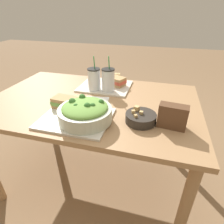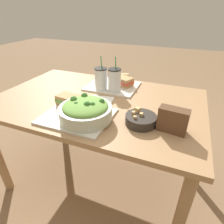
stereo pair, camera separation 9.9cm
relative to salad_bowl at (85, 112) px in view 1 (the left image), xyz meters
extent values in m
plane|color=#846647|center=(-0.06, 0.26, -0.80)|extent=(12.00, 12.00, 0.00)
cube|color=#A37A51|center=(-0.06, 0.26, -0.08)|extent=(1.38, 0.89, 0.03)
cylinder|color=#A37A51|center=(0.57, -0.12, -0.45)|extent=(0.06, 0.06, 0.71)
cylinder|color=#A37A51|center=(-0.69, 0.64, -0.45)|extent=(0.06, 0.06, 0.71)
cylinder|color=#A37A51|center=(0.57, 0.64, -0.45)|extent=(0.06, 0.06, 0.71)
cube|color=beige|center=(-0.06, 0.01, -0.06)|extent=(0.38, 0.31, 0.01)
cube|color=beige|center=(-0.04, 0.50, -0.06)|extent=(0.38, 0.31, 0.01)
cylinder|color=beige|center=(0.00, 0.00, -0.02)|extent=(0.28, 0.28, 0.07)
ellipsoid|color=#6B9E42|center=(0.00, 0.00, 0.03)|extent=(0.24, 0.24, 0.05)
sphere|color=#427F38|center=(-0.07, 0.01, 0.05)|extent=(0.04, 0.04, 0.04)
sphere|color=#38702D|center=(0.07, 0.05, 0.04)|extent=(0.03, 0.03, 0.03)
sphere|color=#38702D|center=(0.02, -0.02, 0.05)|extent=(0.04, 0.04, 0.04)
sphere|color=#38702D|center=(-0.04, -0.03, 0.04)|extent=(0.03, 0.03, 0.03)
sphere|color=#38702D|center=(0.05, -0.01, 0.04)|extent=(0.03, 0.03, 0.03)
sphere|color=#38702D|center=(-0.04, 0.07, 0.05)|extent=(0.04, 0.04, 0.04)
cube|color=beige|center=(-0.02, 0.00, 0.03)|extent=(0.06, 0.03, 0.01)
cube|color=beige|center=(-0.03, -0.02, 0.03)|extent=(0.05, 0.05, 0.01)
cylinder|color=#2D2823|center=(0.28, 0.08, -0.04)|extent=(0.16, 0.16, 0.05)
cylinder|color=brown|center=(0.28, 0.08, -0.02)|extent=(0.15, 0.15, 0.01)
cube|color=tan|center=(0.26, 0.11, 0.00)|extent=(0.03, 0.03, 0.03)
cube|color=tan|center=(0.28, 0.08, -0.01)|extent=(0.02, 0.02, 0.02)
cube|color=tan|center=(0.26, 0.04, -0.01)|extent=(0.02, 0.02, 0.02)
cube|color=tan|center=(0.24, 0.08, -0.01)|extent=(0.02, 0.02, 0.02)
cube|color=tan|center=(-0.17, 0.10, -0.04)|extent=(0.14, 0.10, 0.02)
cube|color=#6B9E47|center=(-0.17, 0.10, -0.02)|extent=(0.15, 0.11, 0.02)
cube|color=tan|center=(-0.17, 0.10, 0.00)|extent=(0.14, 0.10, 0.02)
cylinder|color=tan|center=(-0.07, 0.13, -0.02)|extent=(0.13, 0.10, 0.06)
cylinder|color=beige|center=(-0.02, 0.11, -0.02)|extent=(0.02, 0.06, 0.06)
cube|color=tan|center=(0.03, 0.54, -0.04)|extent=(0.17, 0.14, 0.02)
cube|color=#C64C38|center=(0.03, 0.54, -0.02)|extent=(0.18, 0.14, 0.02)
cube|color=tan|center=(0.03, 0.54, 0.00)|extent=(0.17, 0.14, 0.02)
cylinder|color=tan|center=(0.00, 0.62, -0.02)|extent=(0.10, 0.08, 0.06)
cylinder|color=beige|center=(0.04, 0.63, -0.02)|extent=(0.02, 0.06, 0.06)
cylinder|color=silver|center=(-0.10, 0.41, 0.02)|extent=(0.09, 0.09, 0.15)
cylinder|color=black|center=(-0.10, 0.41, 0.01)|extent=(0.08, 0.08, 0.12)
cylinder|color=black|center=(-0.10, 0.41, 0.10)|extent=(0.09, 0.09, 0.01)
cylinder|color=green|center=(-0.09, 0.41, 0.14)|extent=(0.01, 0.02, 0.09)
cylinder|color=silver|center=(0.01, 0.41, 0.03)|extent=(0.09, 0.09, 0.15)
cylinder|color=maroon|center=(0.01, 0.41, 0.02)|extent=(0.08, 0.08, 0.13)
cylinder|color=black|center=(0.01, 0.41, 0.11)|extent=(0.09, 0.09, 0.01)
cylinder|color=green|center=(0.01, 0.41, 0.15)|extent=(0.01, 0.02, 0.09)
cube|color=brown|center=(0.44, 0.07, 0.00)|extent=(0.15, 0.08, 0.13)
cube|color=white|center=(-0.03, 0.26, -0.06)|extent=(0.17, 0.13, 0.00)
camera|label=1|loc=(0.36, -0.79, 0.49)|focal=30.00mm
camera|label=2|loc=(0.45, -0.75, 0.49)|focal=30.00mm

